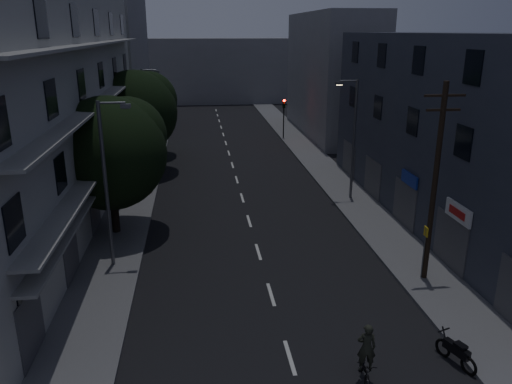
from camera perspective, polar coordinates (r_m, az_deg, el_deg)
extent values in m
plane|color=black|center=(39.57, -2.28, 1.63)|extent=(160.00, 160.00, 0.00)
cube|color=#565659|center=(39.69, -13.13, 1.32)|extent=(3.00, 90.00, 0.15)
cube|color=#565659|center=(40.82, 8.28, 2.07)|extent=(3.00, 90.00, 0.15)
cube|color=beige|center=(18.80, 3.88, -18.32)|extent=(0.15, 2.00, 0.01)
cube|color=beige|center=(22.52, 1.73, -11.61)|extent=(0.15, 2.00, 0.01)
cube|color=beige|center=(26.49, 0.26, -6.84)|extent=(0.15, 2.00, 0.01)
cube|color=beige|center=(30.61, -0.79, -3.33)|extent=(0.15, 2.00, 0.01)
cube|color=beige|center=(34.82, -1.59, -0.66)|extent=(0.15, 2.00, 0.01)
cube|color=beige|center=(39.09, -2.21, 1.43)|extent=(0.15, 2.00, 0.01)
cube|color=beige|center=(43.41, -2.72, 3.11)|extent=(0.15, 2.00, 0.01)
cube|color=beige|center=(47.77, -3.13, 4.48)|extent=(0.15, 2.00, 0.01)
cube|color=beige|center=(52.15, -3.47, 5.62)|extent=(0.15, 2.00, 0.01)
cube|color=beige|center=(56.54, -3.76, 6.58)|extent=(0.15, 2.00, 0.01)
cube|color=beige|center=(60.96, -4.01, 7.41)|extent=(0.15, 2.00, 0.01)
cube|color=beige|center=(65.38, -4.23, 8.12)|extent=(0.15, 2.00, 0.01)
cube|color=beige|center=(69.81, -4.42, 8.74)|extent=(0.15, 2.00, 0.01)
cube|color=beige|center=(74.26, -4.59, 9.29)|extent=(0.15, 2.00, 0.01)
cube|color=#9F9F9A|center=(32.40, -23.28, 9.23)|extent=(6.00, 36.00, 14.00)
cube|color=black|center=(19.24, -24.59, -12.12)|extent=(0.06, 1.60, 1.60)
cube|color=black|center=(24.42, -20.59, -5.18)|extent=(0.06, 1.60, 1.60)
cube|color=black|center=(29.91, -18.07, -0.70)|extent=(0.06, 1.60, 1.60)
cube|color=black|center=(35.57, -16.35, 2.37)|extent=(0.06, 1.60, 1.60)
cube|color=black|center=(41.32, -15.10, 4.59)|extent=(0.06, 1.60, 1.60)
cube|color=black|center=(47.13, -14.15, 6.26)|extent=(0.06, 1.60, 1.60)
cube|color=black|center=(17.94, -25.91, -3.18)|extent=(0.06, 1.60, 1.60)
cube|color=black|center=(23.41, -21.44, 2.06)|extent=(0.06, 1.60, 1.60)
cube|color=black|center=(29.09, -18.68, 5.28)|extent=(0.06, 1.60, 1.60)
cube|color=black|center=(34.88, -16.81, 7.43)|extent=(0.06, 1.60, 1.60)
cube|color=black|center=(40.73, -15.46, 8.97)|extent=(0.06, 1.60, 1.60)
cube|color=black|center=(46.62, -14.45, 10.11)|extent=(0.06, 1.60, 1.60)
cube|color=black|center=(22.82, -22.36, 9.80)|extent=(0.06, 1.60, 1.60)
cube|color=black|center=(28.62, -19.32, 11.53)|extent=(0.06, 1.60, 1.60)
cube|color=black|center=(34.48, -17.29, 12.66)|extent=(0.06, 1.60, 1.60)
cube|color=black|center=(40.39, -15.85, 13.45)|extent=(0.06, 1.60, 1.60)
cube|color=black|center=(46.32, -14.76, 14.03)|extent=(0.06, 1.60, 1.60)
cube|color=black|center=(22.66, -23.35, 17.81)|extent=(0.06, 1.60, 1.60)
cube|color=black|center=(28.49, -20.01, 17.92)|extent=(0.06, 1.60, 1.60)
cube|color=black|center=(34.38, -17.81, 17.96)|extent=(0.06, 1.60, 1.60)
cube|color=black|center=(40.30, -16.25, 17.97)|extent=(0.06, 1.60, 1.60)
cube|color=black|center=(46.25, -15.09, 17.98)|extent=(0.06, 1.60, 1.60)
cube|color=gray|center=(32.14, -16.62, 4.41)|extent=(1.00, 32.40, 0.12)
cube|color=gray|center=(31.58, -17.14, 10.06)|extent=(1.00, 32.40, 0.12)
cube|color=gray|center=(31.35, -17.69, 15.84)|extent=(1.00, 32.40, 0.12)
cube|color=gray|center=(32.37, -16.65, 2.85)|extent=(0.80, 32.40, 0.12)
cube|color=#424247|center=(19.52, -24.33, -13.66)|extent=(0.06, 2.40, 2.40)
cube|color=#424247|center=(24.65, -20.41, -6.46)|extent=(0.06, 2.40, 2.40)
cube|color=#424247|center=(30.10, -17.94, -1.79)|extent=(0.06, 2.40, 2.40)
cube|color=#424247|center=(35.72, -16.25, 1.44)|extent=(0.06, 2.40, 2.40)
cube|color=#424247|center=(41.45, -15.02, 3.78)|extent=(0.06, 2.40, 2.40)
cube|color=#424247|center=(47.25, -14.08, 5.55)|extent=(0.06, 2.40, 2.40)
cube|color=#2D313D|center=(31.28, 22.04, 6.31)|extent=(6.00, 28.00, 11.00)
cube|color=black|center=(24.54, 22.61, 5.26)|extent=(0.06, 1.40, 1.50)
cube|color=black|center=(29.36, 17.47, 7.70)|extent=(0.06, 1.40, 1.50)
cube|color=black|center=(34.38, 13.76, 9.40)|extent=(0.06, 1.40, 1.50)
cube|color=black|center=(39.53, 10.99, 10.64)|extent=(0.06, 1.40, 1.50)
cube|color=black|center=(24.11, 23.57, 12.91)|extent=(0.06, 1.40, 1.50)
cube|color=black|center=(29.00, 18.09, 14.11)|extent=(0.06, 1.40, 1.50)
cube|color=black|center=(34.08, 14.18, 14.89)|extent=(0.06, 1.40, 1.50)
cube|color=black|center=(39.27, 11.28, 15.41)|extent=(0.06, 1.40, 1.50)
cube|color=#424247|center=(25.95, 21.31, -5.33)|extent=(0.06, 3.00, 2.60)
cube|color=#424247|center=(30.54, 16.60, -1.37)|extent=(0.06, 3.00, 2.60)
cube|color=#424247|center=(35.40, 13.16, 1.54)|extent=(0.06, 3.00, 2.60)
cube|color=#424247|center=(40.42, 10.56, 3.74)|extent=(0.06, 3.00, 2.60)
cube|color=silver|center=(24.92, 22.13, -2.19)|extent=(0.12, 2.20, 0.80)
cube|color=#B21414|center=(24.88, 21.97, -2.20)|extent=(0.02, 1.40, 0.36)
cube|color=navy|center=(29.58, 17.14, 1.42)|extent=(0.12, 2.00, 0.70)
cube|color=slate|center=(61.60, -15.82, 14.41)|extent=(6.00, 20.00, 16.00)
cube|color=slate|center=(57.07, 8.58, 13.12)|extent=(6.00, 20.00, 13.00)
cube|color=slate|center=(83.14, -4.98, 13.67)|extent=(24.00, 8.00, 10.00)
cylinder|color=black|center=(29.12, -15.98, -0.52)|extent=(0.44, 0.44, 4.17)
sphere|color=black|center=(28.46, -16.41, 4.27)|extent=(6.25, 6.25, 6.25)
sphere|color=black|center=(28.91, -14.47, 6.22)|extent=(4.38, 4.38, 4.38)
sphere|color=black|center=(27.90, -18.27, 4.82)|extent=(4.07, 4.07, 4.07)
cylinder|color=black|center=(41.44, -13.37, 5.25)|extent=(0.44, 0.44, 4.39)
sphere|color=black|center=(40.97, -13.63, 8.84)|extent=(6.60, 6.60, 6.60)
sphere|color=black|center=(41.56, -12.22, 10.21)|extent=(4.62, 4.62, 4.62)
sphere|color=black|center=(40.35, -14.96, 9.31)|extent=(4.29, 4.29, 4.29)
cylinder|color=black|center=(47.02, -12.64, 6.49)|extent=(0.44, 0.44, 3.94)
sphere|color=black|center=(46.63, -12.83, 9.33)|extent=(5.88, 5.88, 5.88)
sphere|color=black|center=(47.18, -11.73, 10.40)|extent=(4.11, 4.11, 4.11)
sphere|color=black|center=(46.07, -13.86, 9.71)|extent=(3.82, 3.82, 3.82)
cylinder|color=black|center=(53.73, 3.17, 7.89)|extent=(0.12, 0.12, 3.20)
cube|color=black|center=(53.41, 3.21, 10.05)|extent=(0.28, 0.22, 0.90)
sphere|color=#FF0C05|center=(53.22, 3.24, 10.38)|extent=(0.22, 0.22, 0.22)
sphere|color=#3F330C|center=(53.26, 3.24, 10.06)|extent=(0.22, 0.22, 0.22)
sphere|color=black|center=(53.31, 3.23, 9.74)|extent=(0.22, 0.22, 0.22)
cylinder|color=black|center=(53.50, -10.88, 7.55)|extent=(0.12, 0.12, 3.20)
cube|color=black|center=(53.18, -11.01, 9.72)|extent=(0.28, 0.22, 0.90)
sphere|color=black|center=(52.98, -11.04, 10.05)|extent=(0.22, 0.22, 0.22)
sphere|color=#3F330C|center=(53.02, -11.02, 9.73)|extent=(0.22, 0.22, 0.22)
sphere|color=#0CFF26|center=(53.07, -11.01, 9.41)|extent=(0.22, 0.22, 0.22)
cylinder|color=#57595F|center=(24.42, -16.78, 0.60)|extent=(0.18, 0.18, 8.00)
cylinder|color=#57595F|center=(23.51, -16.18, 9.77)|extent=(1.20, 0.10, 0.10)
cube|color=#57595F|center=(23.44, -14.68, 9.50)|extent=(0.45, 0.25, 0.18)
cube|color=#4C4C4C|center=(23.46, -14.66, 9.26)|extent=(0.35, 0.18, 0.04)
cylinder|color=#525359|center=(34.09, 11.12, 5.83)|extent=(0.18, 0.18, 8.00)
cylinder|color=#525359|center=(33.33, 10.52, 12.39)|extent=(1.20, 0.10, 0.10)
cube|color=#525359|center=(33.17, 9.49, 12.16)|extent=(0.45, 0.25, 0.18)
cube|color=#FFD88C|center=(33.18, 9.48, 11.98)|extent=(0.35, 0.18, 0.04)
cylinder|color=#53555A|center=(43.35, -12.59, 8.28)|extent=(0.18, 0.18, 8.00)
cylinder|color=#53555A|center=(42.84, -12.13, 13.47)|extent=(1.20, 0.10, 0.10)
cube|color=#53555A|center=(42.80, -11.29, 13.31)|extent=(0.45, 0.25, 0.18)
cube|color=#4C4C4C|center=(42.81, -11.29, 13.18)|extent=(0.35, 0.18, 0.04)
cylinder|color=black|center=(23.28, 19.73, 0.75)|extent=(0.24, 0.24, 9.00)
cube|color=black|center=(22.51, 20.78, 10.27)|extent=(1.80, 0.10, 0.10)
cube|color=black|center=(22.58, 20.61, 8.77)|extent=(1.50, 0.10, 0.10)
cylinder|color=#595B60|center=(24.31, 18.61, -6.60)|extent=(0.06, 0.06, 2.50)
cube|color=yellow|center=(23.91, 18.86, -4.31)|extent=(0.05, 0.35, 0.45)
torus|color=black|center=(19.30, 23.13, -17.82)|extent=(0.33, 0.67, 0.67)
torus|color=black|center=(19.88, 20.57, -16.34)|extent=(0.33, 0.67, 0.67)
cube|color=black|center=(19.42, 21.93, -16.33)|extent=(0.58, 1.07, 0.33)
cube|color=black|center=(19.21, 22.35, -15.90)|extent=(0.41, 0.50, 0.10)
cylinder|color=black|center=(19.63, 20.81, -15.36)|extent=(0.19, 0.41, 0.80)
cube|color=black|center=(19.53, 20.70, -14.53)|extent=(0.51, 0.21, 0.04)
imported|color=black|center=(17.86, 12.32, -19.20)|extent=(0.86, 1.77, 0.89)
imported|color=black|center=(17.37, 12.51, -16.95)|extent=(0.68, 0.50, 1.71)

